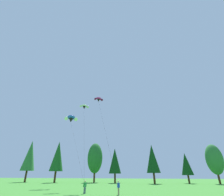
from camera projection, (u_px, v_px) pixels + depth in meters
treeline_tree_a at (30, 155)px, 60.94m from camera, size 4.72×4.72×14.20m
treeline_tree_b at (58, 156)px, 57.64m from camera, size 4.53×4.53×13.32m
treeline_tree_c at (95, 158)px, 59.01m from camera, size 5.29×5.29×12.94m
treeline_tree_d at (115, 161)px, 53.99m from camera, size 3.90×3.90×10.45m
treeline_tree_e at (152, 158)px, 50.33m from camera, size 4.02×4.02×11.02m
treeline_tree_f at (186, 164)px, 51.44m from camera, size 3.52×3.52×8.71m
treeline_tree_g at (214, 159)px, 48.96m from camera, size 4.74×4.74×10.88m
kite_flyer_near at (85, 186)px, 23.69m from camera, size 0.45×0.59×1.69m
kite_flyer_mid at (118, 187)px, 22.33m from camera, size 0.47×0.58×1.69m
parafoil_kite_high_blue_white at (71, 119)px, 43.60m from camera, size 11.79×14.31×15.70m
parafoil_kite_mid_magenta at (99, 99)px, 38.16m from camera, size 6.97×9.25×17.66m
parafoil_kite_far_white at (84, 107)px, 39.02m from camera, size 5.73×9.42×16.46m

